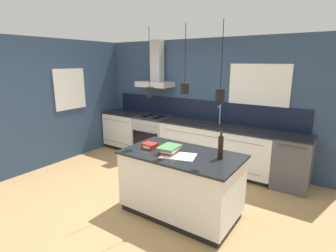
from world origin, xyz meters
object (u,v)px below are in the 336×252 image
Objects in this scene: oven_range at (153,136)px; book_stack at (170,149)px; dishwasher at (293,162)px; red_supply_box at (150,146)px; bottle_on_island at (221,147)px.

book_stack is (1.69, -1.84, 0.51)m from oven_range.
dishwasher is 2.32m from book_stack.
red_supply_box reaches higher than oven_range.
red_supply_box is at bearing -53.85° from oven_range.
dishwasher is 2.49× the size of bottle_on_island.
red_supply_box is at bearing -132.12° from dishwasher.
bottle_on_island is at bearing 16.30° from book_stack.
bottle_on_island is 1.08× the size of book_stack.
dishwasher is 4.68× the size of red_supply_box.
dishwasher is 2.52m from red_supply_box.
bottle_on_island is 1.88× the size of red_supply_box.
book_stack is 1.75× the size of red_supply_box.
bottle_on_island reaches higher than book_stack.
red_supply_box reaches higher than dishwasher.
dishwasher is at bearing 68.57° from bottle_on_island.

